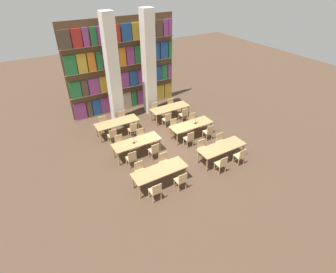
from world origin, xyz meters
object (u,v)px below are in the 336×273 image
object	(u,v)px
pillar_left	(113,71)
chair_21	(155,110)
chair_2	(181,180)
chair_3	(164,162)
chair_8	(131,158)
chair_15	(193,120)
chair_11	(141,136)
chair_14	(208,132)
chair_12	(189,138)
chair_23	(171,105)
chair_5	(202,148)
chair_7	(221,141)
chair_6	(240,156)
reading_table_4	(117,123)
chair_1	(140,171)
chair_13	(175,126)
reading_table_2	(137,143)
chair_9	(120,143)
reading_table_0	(160,171)
chair_10	(154,150)
pillar_center	(149,65)
chair_22	(184,114)
chair_0	(156,191)
chair_19	(123,118)
reading_table_5	(170,109)
chair_18	(133,129)
chair_20	(167,119)
desk_lamp_0	(134,138)
chair_4	(221,164)
desk_lamp_1	(196,118)
chair_17	(103,124)
reading_table_1	(222,148)
reading_table_3	(191,125)

from	to	relation	value
pillar_left	chair_21	size ratio (longest dim) A/B	6.83
chair_2	chair_3	size ratio (longest dim) A/B	1.00
chair_8	chair_15	size ratio (longest dim) A/B	1.00
chair_11	chair_14	bearing A→B (deg)	156.65
chair_12	chair_23	world-z (taller)	same
chair_5	chair_7	distance (m)	1.13
chair_6	reading_table_4	size ratio (longest dim) A/B	0.38
chair_1	chair_13	distance (m)	3.99
reading_table_2	chair_9	world-z (taller)	chair_9
reading_table_0	chair_10	size ratio (longest dim) A/B	2.66
chair_11	chair_15	size ratio (longest dim) A/B	1.00
pillar_center	chair_22	distance (m)	3.49
chair_5	chair_23	bearing A→B (deg)	-103.24
chair_0	reading_table_4	size ratio (longest dim) A/B	0.38
chair_19	reading_table_0	bearing A→B (deg)	84.20
chair_2	chair_23	xyz separation A→B (m)	(3.20, 6.02, 0.00)
chair_19	chair_21	size ratio (longest dim) A/B	1.00
reading_table_4	chair_19	bearing A→B (deg)	49.86
chair_11	chair_23	size ratio (longest dim) A/B	1.00
chair_9	reading_table_5	world-z (taller)	chair_9
chair_14	chair_18	bearing A→B (deg)	146.03
chair_23	chair_8	bearing A→B (deg)	40.01
chair_20	desk_lamp_0	bearing A→B (deg)	-149.90
chair_14	chair_5	bearing A→B (deg)	-138.94
chair_4	chair_15	world-z (taller)	same
reading_table_5	chair_6	bearing A→B (deg)	-83.91
chair_3	chair_11	size ratio (longest dim) A/B	1.00
pillar_center	reading_table_2	world-z (taller)	pillar_center
chair_0	chair_14	size ratio (longest dim) A/B	1.00
reading_table_0	chair_18	size ratio (longest dim) A/B	2.66
chair_4	pillar_center	bearing A→B (deg)	89.87
chair_9	desk_lamp_1	distance (m)	4.13
chair_1	chair_7	distance (m)	4.41
desk_lamp_0	chair_21	distance (m)	4.12
pillar_center	chair_14	size ratio (longest dim) A/B	6.83
pillar_left	chair_11	xyz separation A→B (m)	(0.09, -3.02, -2.52)
chair_9	chair_11	xyz separation A→B (m)	(1.17, 0.00, 0.00)
chair_20	chair_23	distance (m)	1.80
reading_table_4	chair_23	bearing A→B (deg)	10.39
chair_12	chair_17	distance (m)	4.87
reading_table_1	reading_table_3	bearing A→B (deg)	91.00
reading_table_1	chair_21	world-z (taller)	chair_21
chair_4	chair_17	size ratio (longest dim) A/B	1.00
chair_6	chair_14	size ratio (longest dim) A/B	1.00
reading_table_1	chair_13	distance (m)	3.17
desk_lamp_0	chair_23	distance (m)	4.95
chair_0	reading_table_3	size ratio (longest dim) A/B	0.38
chair_15	chair_18	distance (m)	3.43
chair_2	chair_17	xyz separation A→B (m)	(-1.21, 6.01, 0.00)
chair_19	chair_0	bearing A→B (deg)	79.50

